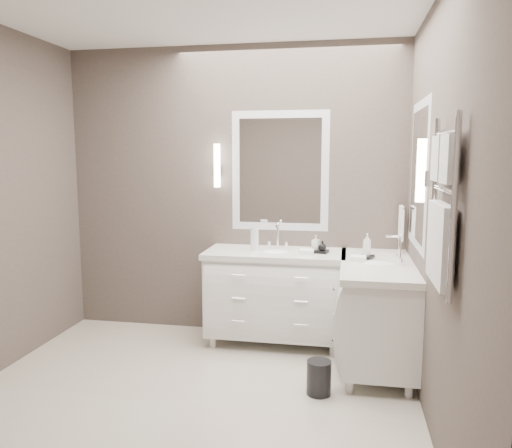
% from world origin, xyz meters
% --- Properties ---
extents(floor, '(3.20, 3.00, 0.01)m').
position_xyz_m(floor, '(0.00, 0.00, -0.01)').
color(floor, beige).
rests_on(floor, ground).
extents(wall_back, '(3.20, 0.01, 2.70)m').
position_xyz_m(wall_back, '(0.00, 1.50, 1.35)').
color(wall_back, '#4D433D').
rests_on(wall_back, floor).
extents(wall_front, '(3.20, 0.01, 2.70)m').
position_xyz_m(wall_front, '(0.00, -1.50, 1.35)').
color(wall_front, '#4D433D').
rests_on(wall_front, floor).
extents(wall_right, '(0.01, 3.00, 2.70)m').
position_xyz_m(wall_right, '(1.60, 0.00, 1.35)').
color(wall_right, '#4D433D').
rests_on(wall_right, floor).
extents(vanity_back, '(1.24, 0.59, 0.97)m').
position_xyz_m(vanity_back, '(0.45, 1.23, 0.49)').
color(vanity_back, white).
rests_on(vanity_back, floor).
extents(vanity_right, '(0.59, 1.24, 0.97)m').
position_xyz_m(vanity_right, '(1.33, 0.90, 0.49)').
color(vanity_right, white).
rests_on(vanity_right, floor).
extents(mirror_back, '(0.90, 0.02, 1.10)m').
position_xyz_m(mirror_back, '(0.45, 1.49, 1.55)').
color(mirror_back, white).
rests_on(mirror_back, wall_back).
extents(mirror_right, '(0.02, 0.90, 1.10)m').
position_xyz_m(mirror_right, '(1.59, 0.80, 1.55)').
color(mirror_right, white).
rests_on(mirror_right, wall_right).
extents(sconce_back, '(0.06, 0.06, 0.40)m').
position_xyz_m(sconce_back, '(-0.13, 1.43, 1.59)').
color(sconce_back, white).
rests_on(sconce_back, wall_back).
extents(sconce_right, '(0.06, 0.06, 0.40)m').
position_xyz_m(sconce_right, '(1.53, 0.22, 1.59)').
color(sconce_right, white).
rests_on(sconce_right, wall_right).
extents(towel_bar_corner, '(0.03, 0.22, 0.30)m').
position_xyz_m(towel_bar_corner, '(1.54, 1.36, 1.12)').
color(towel_bar_corner, white).
rests_on(towel_bar_corner, wall_right).
extents(towel_ladder, '(0.06, 0.58, 0.90)m').
position_xyz_m(towel_ladder, '(1.55, -0.40, 1.39)').
color(towel_ladder, white).
rests_on(towel_ladder, wall_right).
extents(waste_bin, '(0.23, 0.23, 0.25)m').
position_xyz_m(waste_bin, '(0.90, 0.30, 0.12)').
color(waste_bin, black).
rests_on(waste_bin, floor).
extents(amenity_tray_back, '(0.18, 0.15, 0.02)m').
position_xyz_m(amenity_tray_back, '(0.84, 1.23, 0.86)').
color(amenity_tray_back, black).
rests_on(amenity_tray_back, vanity_back).
extents(amenity_tray_right, '(0.14, 0.16, 0.02)m').
position_xyz_m(amenity_tray_right, '(1.24, 1.06, 0.86)').
color(amenity_tray_right, black).
rests_on(amenity_tray_right, vanity_right).
extents(water_bottle, '(0.10, 0.10, 0.21)m').
position_xyz_m(water_bottle, '(0.26, 1.23, 0.95)').
color(water_bottle, silver).
rests_on(water_bottle, vanity_back).
extents(soap_bottle_a, '(0.07, 0.07, 0.13)m').
position_xyz_m(soap_bottle_a, '(0.81, 1.25, 0.94)').
color(soap_bottle_a, white).
rests_on(soap_bottle_a, amenity_tray_back).
extents(soap_bottle_b, '(0.07, 0.07, 0.09)m').
position_xyz_m(soap_bottle_b, '(0.87, 1.20, 0.92)').
color(soap_bottle_b, black).
rests_on(soap_bottle_b, amenity_tray_back).
extents(soap_bottle_c, '(0.07, 0.07, 0.19)m').
position_xyz_m(soap_bottle_c, '(1.24, 1.06, 0.96)').
color(soap_bottle_c, white).
rests_on(soap_bottle_c, amenity_tray_right).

